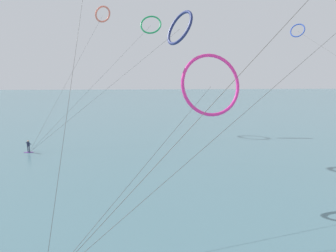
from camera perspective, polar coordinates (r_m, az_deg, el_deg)
sea_water at (r=112.24m, az=-2.88°, el=4.29°), size 400.00×200.00×0.08m
surfer_violet at (r=45.60m, az=-24.62°, el=-3.60°), size 1.40×0.70×1.70m
kite_coral at (r=63.93m, az=-12.12°, el=19.71°), size 9.56×22.64×23.53m
kite_magenta at (r=26.53m, az=8.00°, el=7.60°), size 13.57×13.17×12.38m
kite_cobalt at (r=72.26m, az=23.15°, el=16.02°), size 3.63×51.60×21.13m
kite_emerald at (r=60.71m, az=-3.26°, el=18.35°), size 19.14×20.01×21.65m
kite_navy at (r=40.62m, az=2.15°, el=17.84°), size 22.51×5.30×18.65m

